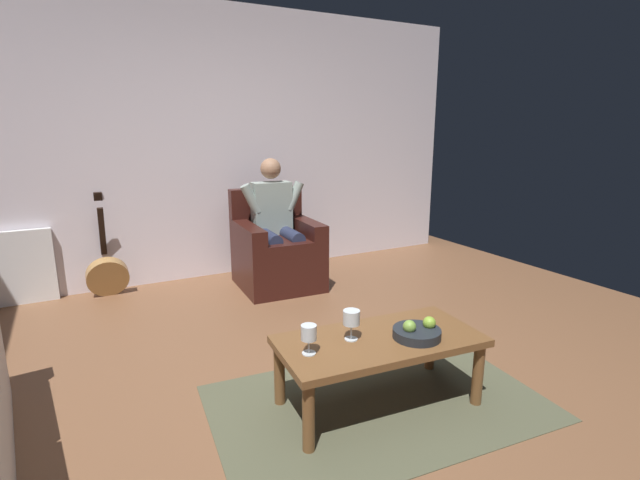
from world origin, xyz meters
The scene contains 11 objects.
ground_plane centered at (0.00, 0.00, 0.00)m, with size 6.30×6.30×0.00m, color brown.
wall_back centered at (0.00, -2.65, 1.32)m, with size 5.65×0.06×2.64m, color silver.
rug centered at (-0.12, 0.12, 0.00)m, with size 1.79×1.13×0.01m, color #4E4F3A.
armchair centered at (-0.41, -2.01, 0.32)m, with size 0.76×0.79×0.91m.
person_seated centered at (-0.41, -1.99, 0.64)m, with size 0.63×0.59×1.21m.
coffee_table centered at (-0.12, 0.12, 0.34)m, with size 1.14×0.62×0.39m.
guitar centered at (1.05, -2.45, 0.21)m, with size 0.36×0.32×0.93m.
radiator centered at (1.70, -2.58, 0.32)m, with size 0.51×0.06×0.64m, color white.
wine_glass_near centered at (0.30, 0.11, 0.50)m, with size 0.08×0.08×0.15m.
wine_glass_far centered at (0.03, 0.07, 0.51)m, with size 0.09×0.09×0.16m.
fruit_bowl centered at (-0.29, 0.21, 0.43)m, with size 0.26×0.26×0.11m.
Camera 1 is at (1.26, 2.03, 1.49)m, focal length 26.52 mm.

